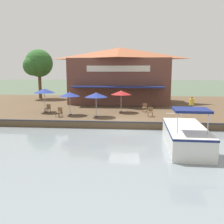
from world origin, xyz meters
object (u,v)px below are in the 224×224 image
(patio_umbrella_by_entrance, at_px, (70,94))
(cafe_chair_beside_entrance, at_px, (150,111))
(person_mid_patio, at_px, (192,103))
(waterfront_restaurant, at_px, (120,75))
(cafe_chair_back_row_seat, at_px, (145,107))
(tree_upstream_bank, at_px, (37,64))
(patio_umbrella_far_corner, at_px, (96,95))
(cafe_chair_under_first_umbrella, at_px, (48,108))
(patio_umbrella_near_quay_edge, at_px, (44,91))
(patio_umbrella_mid_patio_right, at_px, (121,93))
(motorboat_outer_channel, at_px, (184,133))
(cafe_chair_mid_patio, at_px, (59,112))

(patio_umbrella_by_entrance, bearing_deg, cafe_chair_beside_entrance, 88.38)
(cafe_chair_beside_entrance, distance_m, person_mid_patio, 4.76)
(waterfront_restaurant, xyz_separation_m, cafe_chair_back_row_seat, (7.86, 3.01, -3.12))
(person_mid_patio, distance_m, tree_upstream_bank, 23.14)
(cafe_chair_back_row_seat, xyz_separation_m, tree_upstream_bank, (-10.83, -15.29, 4.60))
(patio_umbrella_far_corner, relative_size, person_mid_patio, 1.36)
(waterfront_restaurant, height_order, tree_upstream_bank, tree_upstream_bank)
(patio_umbrella_by_entrance, bearing_deg, cafe_chair_under_first_umbrella, -108.41)
(patio_umbrella_near_quay_edge, relative_size, tree_upstream_bank, 0.33)
(patio_umbrella_mid_patio_right, distance_m, cafe_chair_under_first_umbrella, 7.40)
(motorboat_outer_channel, relative_size, tree_upstream_bank, 0.94)
(patio_umbrella_far_corner, distance_m, cafe_chair_mid_patio, 3.66)
(waterfront_restaurant, relative_size, cafe_chair_beside_entrance, 15.31)
(cafe_chair_back_row_seat, distance_m, motorboat_outer_channel, 9.74)
(patio_umbrella_near_quay_edge, bearing_deg, waterfront_restaurant, 141.77)
(waterfront_restaurant, height_order, cafe_chair_back_row_seat, waterfront_restaurant)
(patio_umbrella_near_quay_edge, height_order, cafe_chair_mid_patio, patio_umbrella_near_quay_edge)
(patio_umbrella_by_entrance, relative_size, motorboat_outer_channel, 0.32)
(patio_umbrella_far_corner, relative_size, motorboat_outer_channel, 0.33)
(waterfront_restaurant, bearing_deg, cafe_chair_back_row_seat, 20.96)
(patio_umbrella_mid_patio_right, relative_size, cafe_chair_beside_entrance, 2.58)
(motorboat_outer_channel, bearing_deg, patio_umbrella_near_quay_edge, -124.92)
(patio_umbrella_by_entrance, distance_m, cafe_chair_mid_patio, 1.95)
(cafe_chair_beside_entrance, bearing_deg, cafe_chair_back_row_seat, -171.40)
(patio_umbrella_far_corner, height_order, cafe_chair_mid_patio, patio_umbrella_far_corner)
(patio_umbrella_mid_patio_right, distance_m, cafe_chair_mid_patio, 6.41)
(person_mid_patio, bearing_deg, cafe_chair_back_row_seat, -94.84)
(patio_umbrella_near_quay_edge, relative_size, cafe_chair_under_first_umbrella, 2.82)
(cafe_chair_beside_entrance, distance_m, cafe_chair_back_row_seat, 2.68)
(tree_upstream_bank, bearing_deg, patio_umbrella_far_corner, 37.70)
(waterfront_restaurant, relative_size, cafe_chair_mid_patio, 15.31)
(patio_umbrella_by_entrance, distance_m, patio_umbrella_near_quay_edge, 3.26)
(motorboat_outer_channel, bearing_deg, waterfront_restaurant, -163.63)
(person_mid_patio, xyz_separation_m, motorboat_outer_channel, (9.12, -2.45, -0.83))
(patio_umbrella_far_corner, bearing_deg, patio_umbrella_by_entrance, -105.03)
(waterfront_restaurant, height_order, cafe_chair_beside_entrance, waterfront_restaurant)
(waterfront_restaurant, relative_size, cafe_chair_under_first_umbrella, 15.31)
(motorboat_outer_channel, bearing_deg, patio_umbrella_mid_patio_right, -153.74)
(patio_umbrella_near_quay_edge, relative_size, person_mid_patio, 1.47)
(cafe_chair_beside_entrance, height_order, motorboat_outer_channel, motorboat_outer_channel)
(cafe_chair_back_row_seat, bearing_deg, cafe_chair_beside_entrance, 8.60)
(cafe_chair_beside_entrance, bearing_deg, patio_umbrella_by_entrance, -91.62)
(waterfront_restaurant, bearing_deg, person_mid_patio, 42.51)
(patio_umbrella_near_quay_edge, xyz_separation_m, cafe_chair_mid_patio, (2.46, 2.22, -1.67))
(patio_umbrella_far_corner, height_order, cafe_chair_under_first_umbrella, patio_umbrella_far_corner)
(waterfront_restaurant, relative_size, patio_umbrella_far_corner, 5.86)
(waterfront_restaurant, bearing_deg, patio_umbrella_mid_patio_right, 4.34)
(patio_umbrella_near_quay_edge, height_order, person_mid_patio, patio_umbrella_near_quay_edge)
(cafe_chair_back_row_seat, height_order, person_mid_patio, person_mid_patio)
(motorboat_outer_channel, bearing_deg, tree_upstream_bank, -139.48)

